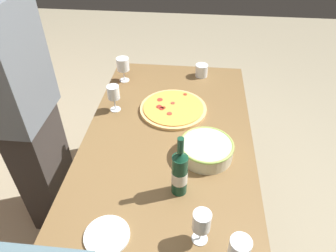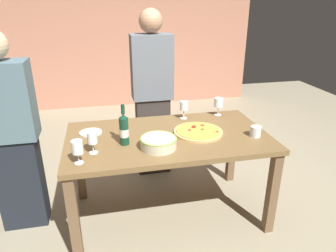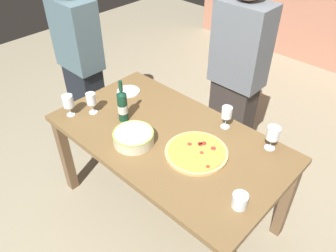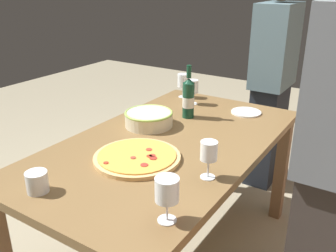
{
  "view_description": "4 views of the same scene",
  "coord_description": "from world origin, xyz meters",
  "px_view_note": "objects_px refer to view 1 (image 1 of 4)",
  "views": [
    {
      "loc": [
        -1.25,
        -0.13,
        1.86
      ],
      "look_at": [
        0.0,
        0.0,
        0.83
      ],
      "focal_mm": 33.37,
      "sensor_mm": 36.0,
      "label": 1
    },
    {
      "loc": [
        -0.48,
        -2.19,
        1.76
      ],
      "look_at": [
        0.0,
        0.0,
        0.83
      ],
      "focal_mm": 32.96,
      "sensor_mm": 36.0,
      "label": 2
    },
    {
      "loc": [
        1.17,
        -1.24,
        2.17
      ],
      "look_at": [
        0.0,
        0.0,
        0.83
      ],
      "focal_mm": 35.49,
      "sensor_mm": 36.0,
      "label": 3
    },
    {
      "loc": [
        1.43,
        0.92,
        1.52
      ],
      "look_at": [
        0.0,
        0.0,
        0.83
      ],
      "focal_mm": 39.42,
      "sensor_mm": 36.0,
      "label": 4
    }
  ],
  "objects_px": {
    "wine_glass_near_pizza": "(202,222)",
    "person_host": "(25,112)",
    "wine_bottle": "(180,172)",
    "wine_glass_far_right": "(113,94)",
    "pizza": "(173,109)",
    "wine_glass_by_bottle": "(239,249)",
    "side_plate": "(107,235)",
    "serving_bowl": "(206,149)",
    "dining_table": "(168,150)",
    "wine_glass_far_left": "(123,65)",
    "cup_amber": "(202,70)"
  },
  "relations": [
    {
      "from": "wine_glass_far_left",
      "to": "cup_amber",
      "type": "xyz_separation_m",
      "value": [
        0.12,
        -0.52,
        -0.07
      ]
    },
    {
      "from": "dining_table",
      "to": "cup_amber",
      "type": "distance_m",
      "value": 0.7
    },
    {
      "from": "wine_glass_far_left",
      "to": "side_plate",
      "type": "xyz_separation_m",
      "value": [
        -1.16,
        -0.18,
        -0.11
      ]
    },
    {
      "from": "wine_glass_by_bottle",
      "to": "person_host",
      "type": "relative_size",
      "value": 0.1
    },
    {
      "from": "side_plate",
      "to": "serving_bowl",
      "type": "bearing_deg",
      "value": -37.88
    },
    {
      "from": "wine_glass_far_right",
      "to": "person_host",
      "type": "bearing_deg",
      "value": 116.43
    },
    {
      "from": "side_plate",
      "to": "person_host",
      "type": "distance_m",
      "value": 0.86
    },
    {
      "from": "wine_glass_near_pizza",
      "to": "cup_amber",
      "type": "relative_size",
      "value": 1.89
    },
    {
      "from": "dining_table",
      "to": "side_plate",
      "type": "height_order",
      "value": "side_plate"
    },
    {
      "from": "wine_glass_near_pizza",
      "to": "person_host",
      "type": "height_order",
      "value": "person_host"
    },
    {
      "from": "person_host",
      "to": "wine_glass_by_bottle",
      "type": "bearing_deg",
      "value": -31.62
    },
    {
      "from": "wine_glass_far_right",
      "to": "cup_amber",
      "type": "distance_m",
      "value": 0.68
    },
    {
      "from": "wine_glass_far_left",
      "to": "person_host",
      "type": "distance_m",
      "value": 0.69
    },
    {
      "from": "dining_table",
      "to": "wine_glass_far_right",
      "type": "relative_size",
      "value": 9.82
    },
    {
      "from": "pizza",
      "to": "wine_glass_far_right",
      "type": "bearing_deg",
      "value": 94.81
    },
    {
      "from": "wine_glass_by_bottle",
      "to": "wine_bottle",
      "type": "bearing_deg",
      "value": 35.19
    },
    {
      "from": "wine_glass_far_right",
      "to": "wine_glass_by_bottle",
      "type": "bearing_deg",
      "value": -143.94
    },
    {
      "from": "person_host",
      "to": "wine_glass_far_right",
      "type": "bearing_deg",
      "value": 26.82
    },
    {
      "from": "dining_table",
      "to": "wine_glass_far_right",
      "type": "xyz_separation_m",
      "value": [
        0.22,
        0.34,
        0.21
      ]
    },
    {
      "from": "wine_glass_near_pizza",
      "to": "person_host",
      "type": "distance_m",
      "value": 1.12
    },
    {
      "from": "wine_glass_far_left",
      "to": "side_plate",
      "type": "relative_size",
      "value": 0.91
    },
    {
      "from": "wine_glass_far_left",
      "to": "dining_table",
      "type": "bearing_deg",
      "value": -147.44
    },
    {
      "from": "wine_bottle",
      "to": "wine_glass_near_pizza",
      "type": "bearing_deg",
      "value": -156.86
    },
    {
      "from": "wine_bottle",
      "to": "wine_glass_by_bottle",
      "type": "relative_size",
      "value": 1.92
    },
    {
      "from": "dining_table",
      "to": "side_plate",
      "type": "bearing_deg",
      "value": 163.52
    },
    {
      "from": "wine_bottle",
      "to": "side_plate",
      "type": "xyz_separation_m",
      "value": [
        -0.25,
        0.26,
        -0.11
      ]
    },
    {
      "from": "pizza",
      "to": "wine_glass_by_bottle",
      "type": "relative_size",
      "value": 2.44
    },
    {
      "from": "wine_glass_far_left",
      "to": "side_plate",
      "type": "distance_m",
      "value": 1.18
    },
    {
      "from": "wine_glass_by_bottle",
      "to": "wine_glass_far_left",
      "type": "relative_size",
      "value": 0.98
    },
    {
      "from": "dining_table",
      "to": "wine_glass_far_left",
      "type": "xyz_separation_m",
      "value": [
        0.56,
        0.36,
        0.21
      ]
    },
    {
      "from": "dining_table",
      "to": "side_plate",
      "type": "xyz_separation_m",
      "value": [
        -0.6,
        0.18,
        0.1
      ]
    },
    {
      "from": "pizza",
      "to": "person_host",
      "type": "bearing_deg",
      "value": 107.46
    },
    {
      "from": "wine_glass_by_bottle",
      "to": "wine_glass_far_left",
      "type": "xyz_separation_m",
      "value": [
        1.23,
        0.67,
        0.0
      ]
    },
    {
      "from": "serving_bowl",
      "to": "side_plate",
      "type": "distance_m",
      "value": 0.62
    },
    {
      "from": "wine_glass_by_bottle",
      "to": "wine_glass_far_left",
      "type": "height_order",
      "value": "wine_glass_far_left"
    },
    {
      "from": "wine_glass_near_pizza",
      "to": "wine_glass_by_bottle",
      "type": "xyz_separation_m",
      "value": [
        -0.09,
        -0.13,
        0.0
      ]
    },
    {
      "from": "dining_table",
      "to": "serving_bowl",
      "type": "xyz_separation_m",
      "value": [
        -0.12,
        -0.2,
        0.14
      ]
    },
    {
      "from": "serving_bowl",
      "to": "cup_amber",
      "type": "height_order",
      "value": "cup_amber"
    },
    {
      "from": "wine_bottle",
      "to": "wine_glass_by_bottle",
      "type": "xyz_separation_m",
      "value": [
        -0.32,
        -0.23,
        -0.01
      ]
    },
    {
      "from": "dining_table",
      "to": "wine_glass_by_bottle",
      "type": "height_order",
      "value": "wine_glass_by_bottle"
    },
    {
      "from": "serving_bowl",
      "to": "wine_glass_near_pizza",
      "type": "height_order",
      "value": "wine_glass_near_pizza"
    },
    {
      "from": "wine_glass_far_left",
      "to": "side_plate",
      "type": "height_order",
      "value": "wine_glass_far_left"
    },
    {
      "from": "serving_bowl",
      "to": "person_host",
      "type": "xyz_separation_m",
      "value": [
        0.12,
        0.97,
        0.06
      ]
    },
    {
      "from": "wine_glass_near_pizza",
      "to": "wine_glass_far_right",
      "type": "xyz_separation_m",
      "value": [
        0.8,
        0.52,
        0.0
      ]
    },
    {
      "from": "wine_bottle",
      "to": "wine_glass_far_right",
      "type": "relative_size",
      "value": 1.91
    },
    {
      "from": "cup_amber",
      "to": "person_host",
      "type": "bearing_deg",
      "value": 125.46
    },
    {
      "from": "serving_bowl",
      "to": "dining_table",
      "type": "bearing_deg",
      "value": 60.23
    },
    {
      "from": "wine_bottle",
      "to": "wine_glass_far_right",
      "type": "height_order",
      "value": "wine_bottle"
    },
    {
      "from": "serving_bowl",
      "to": "wine_glass_far_left",
      "type": "distance_m",
      "value": 0.88
    },
    {
      "from": "side_plate",
      "to": "wine_bottle",
      "type": "bearing_deg",
      "value": -46.21
    }
  ]
}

